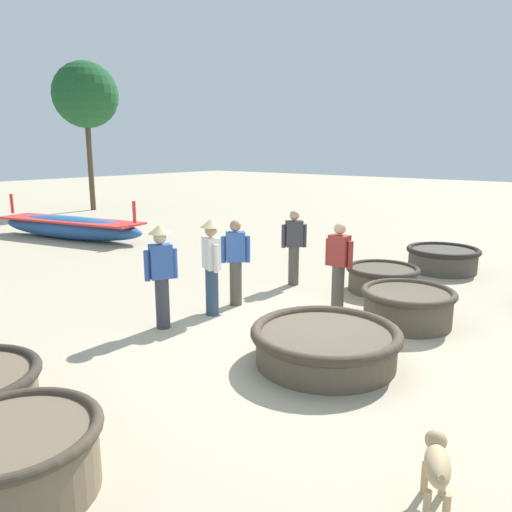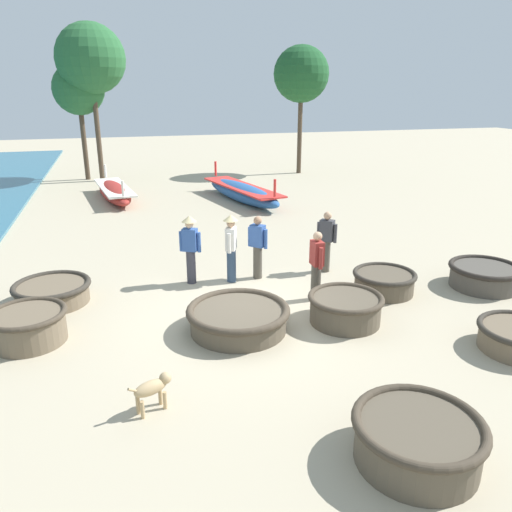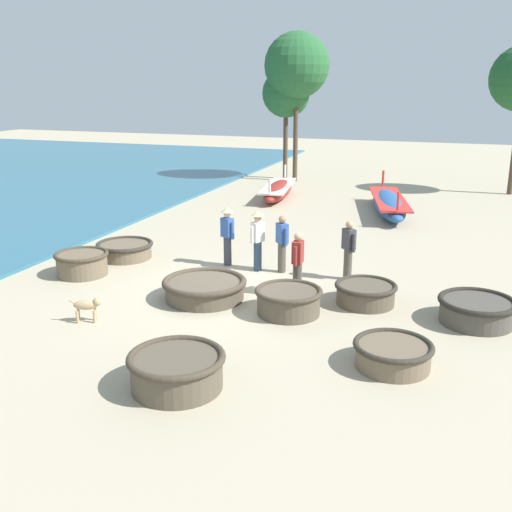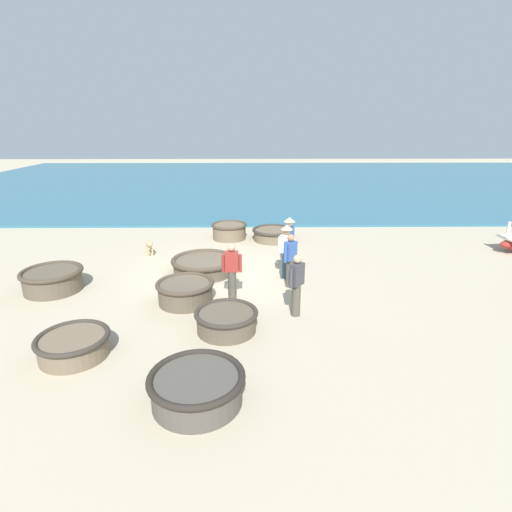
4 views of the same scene
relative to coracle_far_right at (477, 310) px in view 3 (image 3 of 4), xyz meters
name	(u,v)px [view 3 (image 3 of 4)]	position (x,y,z in m)	size (l,w,h in m)	color
ground_plane	(227,293)	(-5.76, -0.04, -0.30)	(80.00, 80.00, 0.00)	tan
coracle_far_right	(477,310)	(0.00, 0.00, 0.00)	(1.66, 1.66, 0.56)	#4C473F
coracle_far_left	(393,354)	(-1.44, -2.68, -0.04)	(1.46, 1.46, 0.48)	brown
coracle_weathered	(366,293)	(-2.44, 0.36, -0.03)	(1.45, 1.45, 0.50)	brown
coracle_nearest	(125,249)	(-9.73, 1.80, -0.04)	(1.66, 1.66, 0.48)	brown
coracle_upturned	(289,300)	(-3.96, -0.81, 0.02)	(1.52, 1.52, 0.59)	brown
coracle_tilted	(205,288)	(-6.12, -0.57, -0.03)	(2.02, 2.02, 0.50)	brown
coracle_front_right	(177,369)	(-4.80, -4.67, 0.03)	(1.68, 1.68, 0.62)	brown
coracle_front_left	(82,263)	(-9.97, 0.03, 0.03)	(1.43, 1.43, 0.62)	brown
long_boat_green_hull	(389,204)	(-3.21, 10.59, 0.07)	(2.38, 5.71, 1.31)	#285693
long_boat_ochre_hull	(278,190)	(-8.29, 12.28, 0.04)	(1.74, 4.92, 1.17)	maroon
fisherman_standing_right	(282,242)	(-4.99, 2.03, 0.53)	(0.40, 0.40, 1.57)	#4C473D
fisherman_standing_left	(348,249)	(-3.18, 2.01, 0.53)	(0.41, 0.39, 1.57)	#4C473D
fisherman_by_coracle	(258,236)	(-5.66, 1.98, 0.66)	(0.36, 0.49, 1.67)	#2D425B
fisherman_crouching	(227,232)	(-6.62, 2.14, 0.66)	(0.48, 0.36, 1.67)	#383842
fisherman_hauling	(298,262)	(-4.10, 0.41, 0.53)	(0.22, 0.53, 1.57)	#4C473D
dog	(88,306)	(-7.91, -2.70, 0.07)	(0.64, 0.39, 0.55)	tan
tree_left_mid	(286,94)	(-9.56, 17.63, 4.05)	(2.46, 2.46, 5.62)	#4C3D2D
tree_center	(297,66)	(-8.84, 17.00, 5.41)	(3.23, 3.23, 7.35)	#4C3D2D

